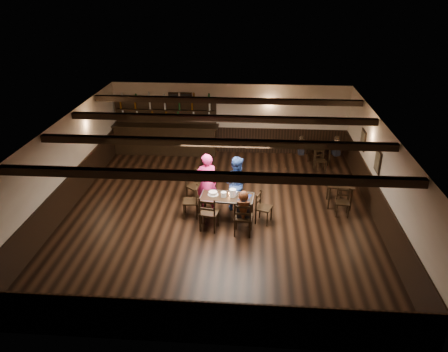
# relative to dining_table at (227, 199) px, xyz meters

# --- Properties ---
(ground) EXTENTS (10.00, 10.00, 0.00)m
(ground) POSITION_rel_dining_table_xyz_m (-0.25, 0.33, -0.66)
(ground) COLOR black
(ground) RESTS_ON ground
(room_shell) EXTENTS (9.02, 10.02, 2.71)m
(room_shell) POSITION_rel_dining_table_xyz_m (-0.24, 0.37, 1.08)
(room_shell) COLOR beige
(room_shell) RESTS_ON ground
(dining_table) EXTENTS (1.54, 0.86, 0.75)m
(dining_table) POSITION_rel_dining_table_xyz_m (0.00, 0.00, 0.00)
(dining_table) COLOR black
(dining_table) RESTS_ON ground
(chair_near_left) EXTENTS (0.55, 0.53, 1.02)m
(chair_near_left) POSITION_rel_dining_table_xyz_m (-0.47, -0.61, -0.07)
(chair_near_left) COLOR black
(chair_near_left) RESTS_ON ground
(chair_near_right) EXTENTS (0.50, 0.48, 1.02)m
(chair_near_right) POSITION_rel_dining_table_xyz_m (0.48, -0.79, -0.07)
(chair_near_right) COLOR black
(chair_near_right) RESTS_ON ground
(chair_end_left) EXTENTS (0.45, 0.47, 0.96)m
(chair_end_left) POSITION_rel_dining_table_xyz_m (-0.97, 0.15, -0.10)
(chair_end_left) COLOR black
(chair_end_left) RESTS_ON ground
(chair_end_right) EXTENTS (0.52, 0.53, 0.91)m
(chair_end_right) POSITION_rel_dining_table_xyz_m (0.97, -0.02, -0.13)
(chair_end_right) COLOR black
(chair_end_right) RESTS_ON ground
(chair_far_pushed) EXTENTS (0.63, 0.63, 0.98)m
(chair_far_pushed) POSITION_rel_dining_table_xyz_m (-1.11, 1.15, -0.09)
(chair_far_pushed) COLOR black
(chair_far_pushed) RESTS_ON ground
(woman_pink) EXTENTS (0.74, 0.58, 1.79)m
(woman_pink) POSITION_rel_dining_table_xyz_m (-0.63, 0.54, 0.23)
(woman_pink) COLOR #D62876
(woman_pink) RESTS_ON ground
(man_blue) EXTENTS (1.00, 0.91, 1.68)m
(man_blue) POSITION_rel_dining_table_xyz_m (0.22, 0.68, 0.18)
(man_blue) COLOR navy
(man_blue) RESTS_ON ground
(seated_person) EXTENTS (0.35, 0.53, 0.86)m
(seated_person) POSITION_rel_dining_table_xyz_m (0.48, -0.72, 0.19)
(seated_person) COLOR black
(seated_person) RESTS_ON ground
(cake) EXTENTS (0.30, 0.30, 0.10)m
(cake) POSITION_rel_dining_table_xyz_m (-0.40, 0.08, 0.13)
(cake) COLOR white
(cake) RESTS_ON dining_table
(plate_stack_a) EXTENTS (0.15, 0.15, 0.14)m
(plate_stack_a) POSITION_rel_dining_table_xyz_m (-0.09, -0.02, 0.16)
(plate_stack_a) COLOR white
(plate_stack_a) RESTS_ON dining_table
(plate_stack_b) EXTENTS (0.19, 0.19, 0.22)m
(plate_stack_b) POSITION_rel_dining_table_xyz_m (0.16, 0.02, 0.20)
(plate_stack_b) COLOR white
(plate_stack_b) RESTS_ON dining_table
(tea_light) EXTENTS (0.04, 0.04, 0.06)m
(tea_light) POSITION_rel_dining_table_xyz_m (0.05, 0.12, 0.11)
(tea_light) COLOR #A5A8AD
(tea_light) RESTS_ON dining_table
(salt_shaker) EXTENTS (0.03, 0.03, 0.08)m
(salt_shaker) POSITION_rel_dining_table_xyz_m (0.37, -0.09, 0.13)
(salt_shaker) COLOR silver
(salt_shaker) RESTS_ON dining_table
(pepper_shaker) EXTENTS (0.04, 0.04, 0.09)m
(pepper_shaker) POSITION_rel_dining_table_xyz_m (0.38, -0.10, 0.13)
(pepper_shaker) COLOR #A5A8AD
(pepper_shaker) RESTS_ON dining_table
(drink_glass) EXTENTS (0.06, 0.06, 0.10)m
(drink_glass) POSITION_rel_dining_table_xyz_m (0.26, 0.12, 0.14)
(drink_glass) COLOR silver
(drink_glass) RESTS_ON dining_table
(menu_red) EXTENTS (0.30, 0.21, 0.00)m
(menu_red) POSITION_rel_dining_table_xyz_m (0.46, -0.17, 0.09)
(menu_red) COLOR #9B2410
(menu_red) RESTS_ON dining_table
(menu_blue) EXTENTS (0.38, 0.32, 0.00)m
(menu_blue) POSITION_rel_dining_table_xyz_m (0.52, 0.09, 0.09)
(menu_blue) COLOR #0F1A4B
(menu_blue) RESTS_ON dining_table
(bar_counter) EXTENTS (4.12, 0.70, 2.20)m
(bar_counter) POSITION_rel_dining_table_xyz_m (-2.73, 5.05, 0.06)
(bar_counter) COLOR black
(bar_counter) RESTS_ON ground
(back_table_a) EXTENTS (0.83, 0.83, 0.75)m
(back_table_a) POSITION_rel_dining_table_xyz_m (3.32, 1.14, -0.02)
(back_table_a) COLOR black
(back_table_a) RESTS_ON ground
(back_table_b) EXTENTS (0.87, 0.87, 0.75)m
(back_table_b) POSITION_rel_dining_table_xyz_m (3.11, 4.30, -0.02)
(back_table_b) COLOR black
(back_table_b) RESTS_ON ground
(bg_patron_left) EXTENTS (0.21, 0.34, 0.68)m
(bg_patron_left) POSITION_rel_dining_table_xyz_m (2.42, 4.11, 0.14)
(bg_patron_left) COLOR black
(bg_patron_left) RESTS_ON ground
(bg_patron_right) EXTENTS (0.31, 0.40, 0.72)m
(bg_patron_right) POSITION_rel_dining_table_xyz_m (3.66, 4.11, 0.16)
(bg_patron_right) COLOR black
(bg_patron_right) RESTS_ON ground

